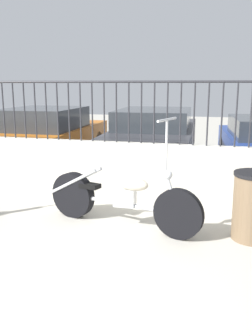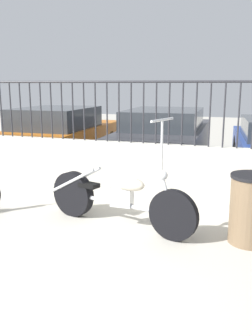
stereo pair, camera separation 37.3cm
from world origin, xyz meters
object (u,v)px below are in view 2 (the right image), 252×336
object	(u,v)px
trash_bin	(252,209)
car_dark_grey	(165,138)
car_orange	(59,135)
motorcycle_silver	(111,197)

from	to	relation	value
trash_bin	car_dark_grey	bearing A→B (deg)	117.36
car_orange	car_dark_grey	distance (m)	2.59
motorcycle_silver	trash_bin	xyz separation A→B (m)	(1.82, 0.00, 0.04)
trash_bin	car_orange	bearing A→B (deg)	142.43
car_orange	car_dark_grey	xyz separation A→B (m)	(2.57, 0.35, 0.01)
motorcycle_silver	car_dark_grey	distance (m)	3.88
motorcycle_silver	trash_bin	distance (m)	1.82
car_dark_grey	car_orange	bearing A→B (deg)	94.16
car_orange	motorcycle_silver	bearing A→B (deg)	-144.24
trash_bin	car_orange	distance (m)	5.76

